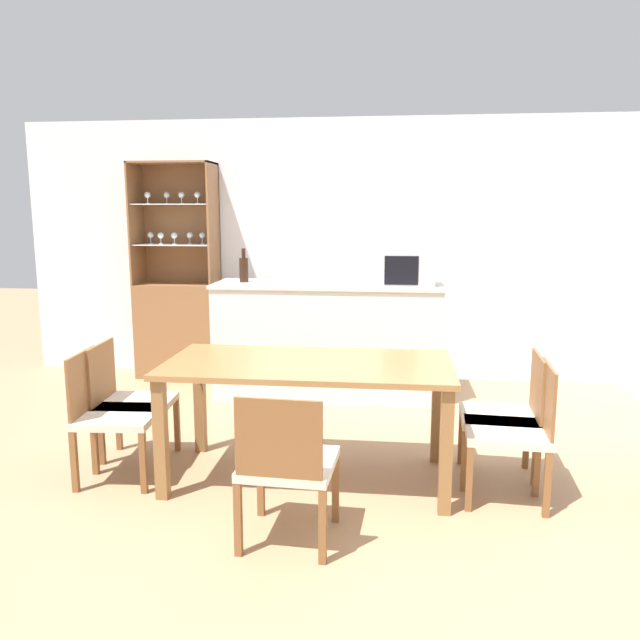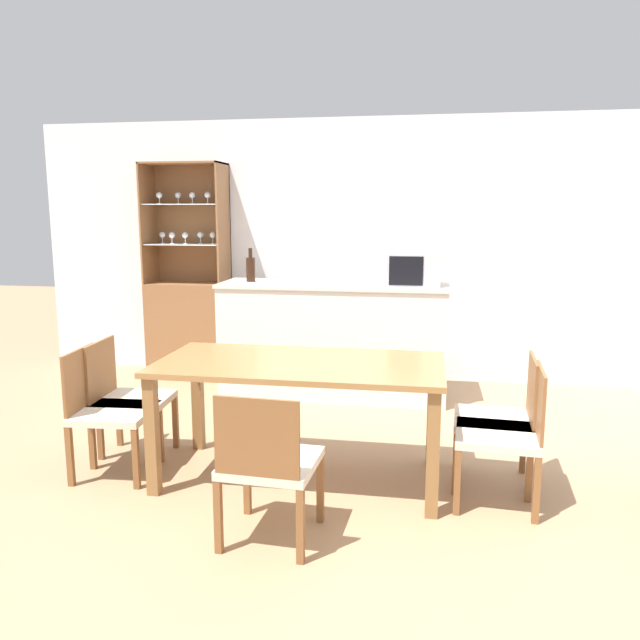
% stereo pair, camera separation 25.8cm
% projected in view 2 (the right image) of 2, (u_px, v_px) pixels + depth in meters
% --- Properties ---
extents(ground_plane, '(18.00, 18.00, 0.00)m').
position_uv_depth(ground_plane, '(322.00, 485.00, 3.83)').
color(ground_plane, '#A37F5B').
extents(wall_back, '(6.80, 0.06, 2.55)m').
position_uv_depth(wall_back, '(367.00, 250.00, 6.17)').
color(wall_back, silver).
rests_on(wall_back, ground_plane).
extents(kitchen_counter, '(2.04, 0.64, 1.03)m').
position_uv_depth(kitchen_counter, '(334.00, 340.00, 5.62)').
color(kitchen_counter, silver).
rests_on(kitchen_counter, ground_plane).
extents(display_cabinet, '(0.80, 0.40, 2.13)m').
position_uv_depth(display_cabinet, '(189.00, 314.00, 6.37)').
color(display_cabinet, brown).
rests_on(display_cabinet, ground_plane).
extents(dining_table, '(1.74, 0.86, 0.75)m').
position_uv_depth(dining_table, '(300.00, 377.00, 3.82)').
color(dining_table, olive).
rests_on(dining_table, ground_plane).
extents(dining_chair_side_right_near, '(0.48, 0.48, 0.81)m').
position_uv_depth(dining_chair_side_right_near, '(505.00, 434.00, 3.53)').
color(dining_chair_side_right_near, beige).
rests_on(dining_chair_side_right_near, ground_plane).
extents(dining_chair_side_left_far, '(0.49, 0.49, 0.81)m').
position_uv_depth(dining_chair_side_left_far, '(128.00, 399.00, 4.19)').
color(dining_chair_side_left_far, beige).
rests_on(dining_chair_side_left_far, ground_plane).
extents(dining_chair_head_near, '(0.48, 0.48, 0.81)m').
position_uv_depth(dining_chair_head_near, '(268.00, 464.00, 3.11)').
color(dining_chair_head_near, beige).
rests_on(dining_chair_head_near, ground_plane).
extents(dining_chair_side_right_far, '(0.48, 0.48, 0.81)m').
position_uv_depth(dining_chair_side_right_far, '(500.00, 419.00, 3.78)').
color(dining_chair_side_right_far, beige).
rests_on(dining_chair_side_right_far, ground_plane).
extents(dining_chair_side_left_near, '(0.49, 0.49, 0.81)m').
position_uv_depth(dining_chair_side_left_near, '(108.00, 411.00, 3.94)').
color(dining_chair_side_left_near, beige).
rests_on(dining_chair_side_left_near, ground_plane).
extents(microwave, '(0.45, 0.40, 0.28)m').
position_uv_depth(microwave, '(414.00, 269.00, 5.38)').
color(microwave, '#B7BABF').
rests_on(microwave, kitchen_counter).
extents(wine_bottle, '(0.08, 0.08, 0.30)m').
position_uv_depth(wine_bottle, '(251.00, 269.00, 5.66)').
color(wine_bottle, black).
rests_on(wine_bottle, kitchen_counter).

